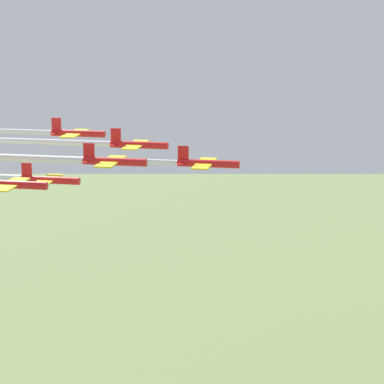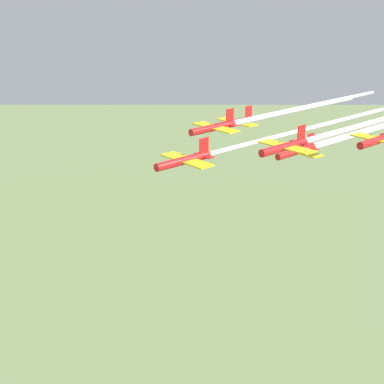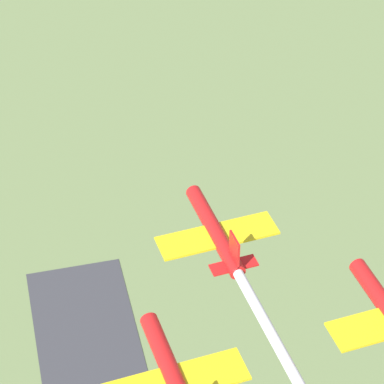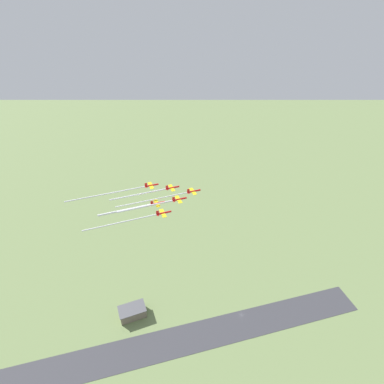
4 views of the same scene
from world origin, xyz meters
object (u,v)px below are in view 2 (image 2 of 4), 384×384
Objects in this scene: jet_1 at (285,147)px; jet_5 at (236,122)px; jet_4 at (297,151)px; jet_2 at (214,127)px; jet_3 at (379,139)px; jet_0 at (185,160)px.

jet_1 is 1.00× the size of jet_5.
jet_4 is 1.00× the size of jet_5.
jet_1 reaches higher than jet_4.
jet_3 is at bearing -150.46° from jet_2.
jet_2 is at bearing 29.54° from jet_3.
jet_4 is 15.44m from jet_5.
jet_5 reaches higher than jet_4.
jet_0 is at bearing 120.47° from jet_2.
jet_2 is 1.00× the size of jet_4.
jet_5 is at bearing -0.00° from jet_3.
jet_5 is (0.38, 30.45, -2.63)m from jet_3.
jet_1 is 1.00× the size of jet_3.
jet_5 is (13.22, 22.68, -2.31)m from jet_1.
jet_4 is at bearing -0.00° from jet_3.
jet_4 is (12.85, -7.77, -4.98)m from jet_2.
jet_0 is 1.00× the size of jet_4.
jet_3 reaches higher than jet_0.
jet_0 is 1.00× the size of jet_2.
jet_2 reaches higher than jet_4.
jet_2 is 15.21m from jet_5.
jet_3 is (12.66, -23.00, 0.22)m from jet_2.
jet_1 is 15.79m from jet_4.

